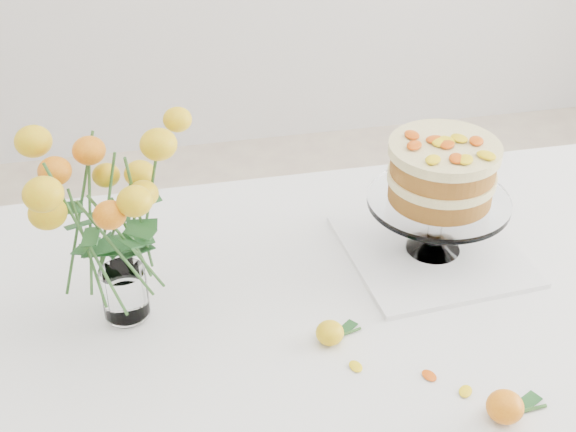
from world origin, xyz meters
name	(u,v)px	position (x,y,z in m)	size (l,w,h in m)	color
table	(406,350)	(0.00, 0.00, 0.67)	(1.43, 0.93, 0.76)	tan
napkin	(432,250)	(0.09, 0.15, 0.76)	(0.30, 0.30, 0.01)	white
cake_stand	(441,178)	(0.09, 0.15, 0.91)	(0.24, 0.24, 0.22)	white
rose_vase	(112,204)	(-0.45, 0.09, 0.97)	(0.26, 0.26, 0.36)	white
loose_rose_near	(330,333)	(-0.14, -0.04, 0.77)	(0.08, 0.04, 0.04)	yellow
loose_rose_far	(505,407)	(0.05, -0.23, 0.78)	(0.09, 0.05, 0.04)	#D9620A
stray_petal_a	(356,367)	(-0.12, -0.10, 0.76)	(0.03, 0.02, 0.00)	yellow
stray_petal_b	(429,376)	(-0.02, -0.14, 0.76)	(0.03, 0.02, 0.00)	yellow
stray_petal_c	(465,392)	(0.02, -0.18, 0.76)	(0.03, 0.02, 0.00)	yellow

